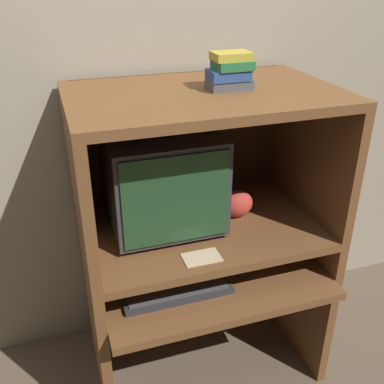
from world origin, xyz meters
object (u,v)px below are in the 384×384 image
crt_monitor (162,177)px  keyboard (176,289)px  snack_bag (236,204)px  mouse (242,274)px  book_stack (230,71)px

crt_monitor → keyboard: (-0.02, -0.25, -0.38)m
crt_monitor → keyboard: size_ratio=1.01×
keyboard → snack_bag: bearing=30.9°
keyboard → mouse: same height
mouse → snack_bag: bearing=76.1°
snack_bag → keyboard: bearing=-149.1°
crt_monitor → keyboard: 0.46m
mouse → keyboard: bearing=-178.2°
snack_bag → book_stack: book_stack is taller
keyboard → book_stack: book_stack is taller
mouse → book_stack: (-0.02, 0.17, 0.81)m
crt_monitor → snack_bag: size_ratio=3.06×
keyboard → book_stack: bearing=32.7°
mouse → snack_bag: (0.05, 0.19, 0.23)m
mouse → crt_monitor: bearing=138.4°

